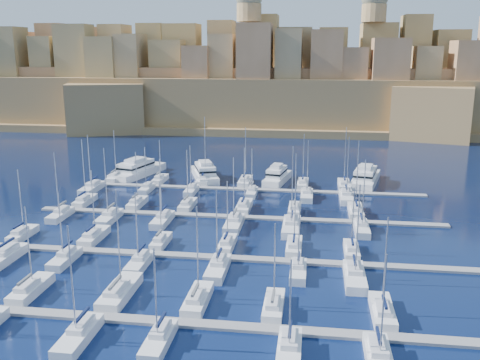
# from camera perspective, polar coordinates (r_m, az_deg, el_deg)

# --- Properties ---
(ground) EXTENTS (600.00, 600.00, 0.00)m
(ground) POSITION_cam_1_polar(r_m,az_deg,el_deg) (100.49, -1.25, -5.79)
(ground) COLOR black
(ground) RESTS_ON ground
(pontoon_near) EXTENTS (84.00, 2.00, 0.40)m
(pontoon_near) POSITION_cam_1_polar(r_m,az_deg,el_deg) (69.94, -5.82, -14.96)
(pontoon_near) COLOR slate
(pontoon_near) RESTS_ON ground
(pontoon_mid_near) EXTENTS (84.00, 2.00, 0.40)m
(pontoon_mid_near) POSITION_cam_1_polar(r_m,az_deg,el_deg) (89.38, -2.48, -8.23)
(pontoon_mid_near) COLOR slate
(pontoon_mid_near) RESTS_ON ground
(pontoon_mid_far) EXTENTS (84.00, 2.00, 0.40)m
(pontoon_mid_far) POSITION_cam_1_polar(r_m,az_deg,el_deg) (109.79, -0.43, -3.94)
(pontoon_mid_far) COLOR slate
(pontoon_mid_far) RESTS_ON ground
(pontoon_far) EXTENTS (84.00, 2.00, 0.40)m
(pontoon_far) POSITION_cam_1_polar(r_m,az_deg,el_deg) (130.71, 0.97, -1.01)
(pontoon_far) COLOR slate
(pontoon_far) RESTS_ON ground
(sailboat_1) EXTENTS (2.75, 9.15, 13.09)m
(sailboat_1) POSITION_cam_1_polar(r_m,az_deg,el_deg) (82.57, -21.42, -10.78)
(sailboat_1) COLOR silver
(sailboat_1) RESTS_ON ground
(sailboat_2) EXTENTS (3.24, 10.80, 15.64)m
(sailboat_2) POSITION_cam_1_polar(r_m,az_deg,el_deg) (78.03, -12.71, -11.56)
(sailboat_2) COLOR silver
(sailboat_2) RESTS_ON ground
(sailboat_3) EXTENTS (2.78, 9.28, 14.06)m
(sailboat_3) POSITION_cam_1_polar(r_m,az_deg,el_deg) (74.38, -4.55, -12.59)
(sailboat_3) COLOR silver
(sailboat_3) RESTS_ON ground
(sailboat_4) EXTENTS (2.55, 8.48, 12.32)m
(sailboat_4) POSITION_cam_1_polar(r_m,az_deg,el_deg) (72.69, 3.61, -13.26)
(sailboat_4) COLOR silver
(sailboat_4) RESTS_ON ground
(sailboat_5) EXTENTS (2.76, 9.20, 13.67)m
(sailboat_5) POSITION_cam_1_polar(r_m,az_deg,el_deg) (73.49, 14.95, -13.40)
(sailboat_5) COLOR silver
(sailboat_5) RESTS_ON ground
(sailboat_8) EXTENTS (2.78, 9.28, 14.97)m
(sailboat_8) POSITION_cam_1_polar(r_m,az_deg,el_deg) (68.69, -16.83, -15.58)
(sailboat_8) COLOR silver
(sailboat_8) RESTS_ON ground
(sailboat_9) EXTENTS (2.56, 8.52, 12.64)m
(sailboat_9) POSITION_cam_1_polar(r_m,az_deg,el_deg) (65.84, -8.65, -16.51)
(sailboat_9) COLOR silver
(sailboat_9) RESTS_ON ground
(sailboat_10) EXTENTS (2.69, 8.97, 12.28)m
(sailboat_10) POSITION_cam_1_polar(r_m,az_deg,el_deg) (63.42, 5.27, -17.68)
(sailboat_10) COLOR silver
(sailboat_10) RESTS_ON ground
(sailboat_11) EXTENTS (2.77, 9.24, 13.46)m
(sailboat_11) POSITION_cam_1_polar(r_m,az_deg,el_deg) (63.77, 14.58, -17.91)
(sailboat_11) COLOR silver
(sailboat_11) RESTS_ON ground
(sailboat_12) EXTENTS (2.39, 7.96, 13.07)m
(sailboat_12) POSITION_cam_1_polar(r_m,az_deg,el_deg) (106.16, -22.19, -5.35)
(sailboat_12) COLOR silver
(sailboat_12) RESTS_ON ground
(sailboat_13) EXTENTS (2.74, 9.13, 13.16)m
(sailboat_13) POSITION_cam_1_polar(r_m,az_deg,el_deg) (100.70, -15.31, -5.81)
(sailboat_13) COLOR silver
(sailboat_13) RESTS_ON ground
(sailboat_14) EXTENTS (2.22, 7.42, 11.79)m
(sailboat_14) POSITION_cam_1_polar(r_m,az_deg,el_deg) (95.77, -8.44, -6.50)
(sailboat_14) COLOR silver
(sailboat_14) RESTS_ON ground
(sailboat_15) EXTENTS (2.41, 8.04, 12.15)m
(sailboat_15) POSITION_cam_1_polar(r_m,az_deg,el_deg) (93.55, -1.39, -6.85)
(sailboat_15) COLOR silver
(sailboat_15) RESTS_ON ground
(sailboat_16) EXTENTS (2.58, 8.61, 14.19)m
(sailboat_16) POSITION_cam_1_polar(r_m,az_deg,el_deg) (92.75, 5.78, -7.09)
(sailboat_16) COLOR silver
(sailboat_16) RESTS_ON ground
(sailboat_17) EXTENTS (2.41, 8.05, 11.82)m
(sailboat_17) POSITION_cam_1_polar(r_m,az_deg,el_deg) (92.73, 11.80, -7.35)
(sailboat_17) COLOR silver
(sailboat_17) RESTS_ON ground
(sailboat_18) EXTENTS (3.28, 10.95, 17.10)m
(sailboat_18) POSITION_cam_1_polar(r_m,az_deg,el_deg) (95.72, -23.99, -7.57)
(sailboat_18) COLOR silver
(sailboat_18) RESTS_ON ground
(sailboat_19) EXTENTS (2.53, 8.43, 12.34)m
(sailboat_19) POSITION_cam_1_polar(r_m,az_deg,el_deg) (91.97, -18.17, -7.95)
(sailboat_19) COLOR silver
(sailboat_19) RESTS_ON ground
(sailboat_20) EXTENTS (2.56, 8.53, 12.79)m
(sailboat_20) POSITION_cam_1_polar(r_m,az_deg,el_deg) (87.32, -10.67, -8.65)
(sailboat_20) COLOR silver
(sailboat_20) RESTS_ON ground
(sailboat_21) EXTENTS (2.83, 9.45, 14.02)m
(sailboat_21) POSITION_cam_1_polar(r_m,az_deg,el_deg) (83.88, -2.37, -9.36)
(sailboat_21) COLOR silver
(sailboat_21) RESTS_ON ground
(sailboat_22) EXTENTS (2.43, 8.10, 12.49)m
(sailboat_22) POSITION_cam_1_polar(r_m,az_deg,el_deg) (83.35, 6.23, -9.62)
(sailboat_22) COLOR silver
(sailboat_22) RESTS_ON ground
(sailboat_23) EXTENTS (3.03, 10.10, 15.38)m
(sailboat_23) POSITION_cam_1_polar(r_m,az_deg,el_deg) (82.70, 12.13, -10.02)
(sailboat_23) COLOR silver
(sailboat_23) RESTS_ON ground
(sailboat_24) EXTENTS (2.56, 8.52, 14.79)m
(sailboat_24) POSITION_cam_1_polar(r_m,az_deg,el_deg) (124.01, -16.22, -2.14)
(sailboat_24) COLOR silver
(sailboat_24) RESTS_ON ground
(sailboat_25) EXTENTS (2.51, 8.36, 12.30)m
(sailboat_25) POSITION_cam_1_polar(r_m,az_deg,el_deg) (119.58, -10.93, -2.43)
(sailboat_25) COLOR silver
(sailboat_25) RESTS_ON ground
(sailboat_26) EXTENTS (2.56, 8.53, 13.09)m
(sailboat_26) POSITION_cam_1_polar(r_m,az_deg,el_deg) (116.56, -5.63, -2.67)
(sailboat_26) COLOR silver
(sailboat_26) RESTS_ON ground
(sailboat_27) EXTENTS (2.84, 9.48, 13.75)m
(sailboat_27) POSITION_cam_1_polar(r_m,az_deg,el_deg) (114.82, 0.43, -2.85)
(sailboat_27) COLOR silver
(sailboat_27) RESTS_ON ground
(sailboat_28) EXTENTS (2.57, 8.57, 12.93)m
(sailboat_28) POSITION_cam_1_polar(r_m,az_deg,el_deg) (113.56, 5.86, -3.12)
(sailboat_28) COLOR silver
(sailboat_28) RESTS_ON ground
(sailboat_29) EXTENTS (2.90, 9.66, 15.83)m
(sailboat_29) POSITION_cam_1_polar(r_m,az_deg,el_deg) (114.39, 12.23, -3.23)
(sailboat_29) COLOR silver
(sailboat_29) RESTS_ON ground
(sailboat_30) EXTENTS (2.54, 8.48, 14.04)m
(sailboat_30) POSITION_cam_1_polar(r_m,az_deg,el_deg) (115.44, -18.61, -3.51)
(sailboat_30) COLOR silver
(sailboat_30) RESTS_ON ground
(sailboat_31) EXTENTS (2.81, 9.35, 15.33)m
(sailboat_31) POSITION_cam_1_polar(r_m,az_deg,el_deg) (110.82, -13.79, -3.89)
(sailboat_31) COLOR silver
(sailboat_31) RESTS_ON ground
(sailboat_32) EXTENTS (2.77, 9.24, 13.51)m
(sailboat_32) POSITION_cam_1_polar(r_m,az_deg,el_deg) (107.36, -8.27, -4.21)
(sailboat_32) COLOR silver
(sailboat_32) RESTS_ON ground
(sailboat_33) EXTENTS (2.99, 9.97, 14.23)m
(sailboat_33) POSITION_cam_1_polar(r_m,az_deg,el_deg) (104.04, -0.63, -4.65)
(sailboat_33) COLOR silver
(sailboat_33) RESTS_ON ground
(sailboat_34) EXTENTS (3.27, 10.91, 16.79)m
(sailboat_34) POSITION_cam_1_polar(r_m,az_deg,el_deg) (102.61, 5.51, -4.96)
(sailboat_34) COLOR silver
(sailboat_34) RESTS_ON ground
(sailboat_35) EXTENTS (2.68, 8.94, 14.41)m
(sailboat_35) POSITION_cam_1_polar(r_m,az_deg,el_deg) (103.93, 12.83, -5.03)
(sailboat_35) COLOR silver
(sailboat_35) RESTS_ON ground
(sailboat_36) EXTENTS (2.55, 8.51, 13.51)m
(sailboat_36) POSITION_cam_1_polar(r_m,az_deg,el_deg) (144.06, -13.14, 0.25)
(sailboat_36) COLOR silver
(sailboat_36) RESTS_ON ground
(sailboat_37) EXTENTS (2.45, 8.15, 11.20)m
(sailboat_37) POSITION_cam_1_polar(r_m,az_deg,el_deg) (140.05, -8.52, 0.07)
(sailboat_37) COLOR silver
(sailboat_37) RESTS_ON ground
(sailboat_38) EXTENTS (3.14, 10.45, 17.26)m
(sailboat_38) POSITION_cam_1_polar(r_m,az_deg,el_deg) (138.32, -3.75, 0.05)
(sailboat_38) COLOR silver
(sailboat_38) RESTS_ON ground
(sailboat_39) EXTENTS (2.88, 9.61, 14.91)m
(sailboat_39) POSITION_cam_1_polar(r_m,az_deg,el_deg) (136.24, 0.55, -0.15)
(sailboat_39) COLOR silver
(sailboat_39) RESTS_ON ground
(sailboat_40) EXTENTS (2.71, 9.03, 13.49)m
(sailboat_40) POSITION_cam_1_polar(r_m,az_deg,el_deg) (134.94, 6.71, -0.39)
(sailboat_40) COLOR silver
(sailboat_40) RESTS_ON ground
(sailboat_41) EXTENTS (2.82, 9.39, 15.44)m
(sailboat_41) POSITION_cam_1_polar(r_m,az_deg,el_deg) (135.33, 11.03, -0.50)
(sailboat_41) COLOR silver
(sailboat_41) RESTS_ON ground
(sailboat_42) EXTENTS (3.03, 10.10, 14.20)m
(sailboat_42) POSITION_cam_1_polar(r_m,az_deg,el_deg) (134.79, -15.51, -0.82)
(sailboat_42) COLOR silver
(sailboat_42) RESTS_ON ground
(sailboat_43) EXTENTS (2.21, 7.36, 11.30)m
(sailboat_43) POSITION_cam_1_polar(r_m,az_deg,el_deg) (131.37, -9.91, -0.91)
(sailboat_43) COLOR silver
(sailboat_43) RESTS_ON ground
(sailboat_44) EXTENTS (2.32, 7.74, 12.03)m
(sailboat_44) POSITION_cam_1_polar(r_m,az_deg,el_deg) (128.29, -5.21, -1.11)
(sailboat_44) COLOR silver
(sailboat_44) RESTS_ON ground
(sailboat_45) EXTENTS (2.23, 7.43, 11.67)m
(sailboat_45) POSITION_cam_1_polar(r_m,az_deg,el_deg) (126.01, 1.28, -1.34)
(sailboat_45) COLOR silver
(sailboat_45) RESTS_ON ground
(sailboat_46) EXTENTS (2.74, 9.12, 13.99)m
(sailboat_46) POSITION_cam_1_polar(r_m,az_deg,el_deg) (124.44, 7.14, -1.63)
(sailboat_46) COLOR silver
(sailboat_46) RESTS_ON ground
(sailboat_47) EXTENTS (2.94, 9.79, 15.06)m
(sailboat_47) POSITION_cam_1_polar(r_m,az_deg,el_deg) (124.37, 11.26, -1.80)
(sailboat_47) COLOR silver
(sailboat_47) RESTS_ON ground
(motor_yacht_a) EXTENTS (10.95, 20.53, 5.25)m
(motor_yacht_a) POSITION_cam_1_polar(r_m,az_deg,el_deg) (147.80, -10.91, 1.11)
(motor_yacht_a) COLOR silver
(motor_yacht_a) RESTS_ON ground
(motor_yacht_b) EXTENTS (10.56, 17.70, 5.25)m
(motor_yacht_b) POSITION_cam_1_polar(r_m,az_deg,el_deg) (141.65, -3.76, 0.78)
(motor_yacht_b) COLOR silver
(motor_yacht_b) RESTS_ON ground
(motor_yacht_c) EXTENTS (6.82, 14.83, 5.25)m
(motor_yacht_c) POSITION_cam_1_polar(r_m,az_deg,el_deg) (137.85, 3.97, 0.40)
(motor_yacht_c) COLOR silver
(motor_yacht_c) RESTS_ON ground
(motor_yacht_d) EXTENTS (9.28, 19.23, 5.25)m
(motor_yacht_d) POSITION_cam_1_polar(r_m,az_deg,el_deg) (140.18, 13.22, 0.29)
(motor_yacht_d) COLOR silver
(motor_yacht_d) RESTS_ON ground
(fortified_city) EXTENTS (460.00, 108.95, 59.52)m
(fortified_city) POSITION_cam_1_polar(r_m,az_deg,el_deg) (249.85, 4.41, 9.50)
(fortified_city) COLOR brown
(fortified_city) RESTS_ON ground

